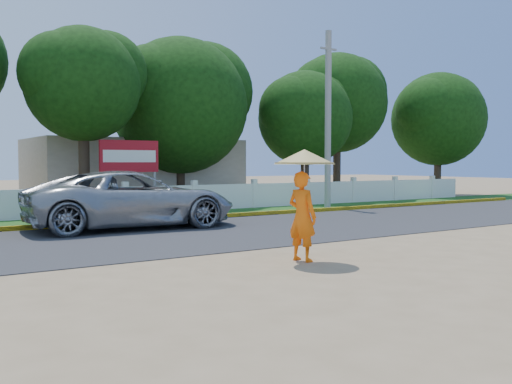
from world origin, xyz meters
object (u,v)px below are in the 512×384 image
at_px(vehicle, 132,199).
at_px(monk_with_parasol, 303,188).
at_px(billboard, 129,160).
at_px(utility_pole, 328,120).

xyz_separation_m(vehicle, monk_with_parasol, (0.77, -7.60, 0.62)).
bearing_deg(billboard, vehicle, -110.43).
relative_size(vehicle, billboard, 2.19).
height_order(utility_pole, monk_with_parasol, utility_pole).
relative_size(utility_pole, billboard, 2.67).
bearing_deg(monk_with_parasol, billboard, 84.50).
xyz_separation_m(monk_with_parasol, billboard, (1.26, 13.04, 0.63)).
bearing_deg(utility_pole, billboard, 161.49).
distance_m(monk_with_parasol, billboard, 13.12).
distance_m(utility_pole, monk_with_parasol, 14.21).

